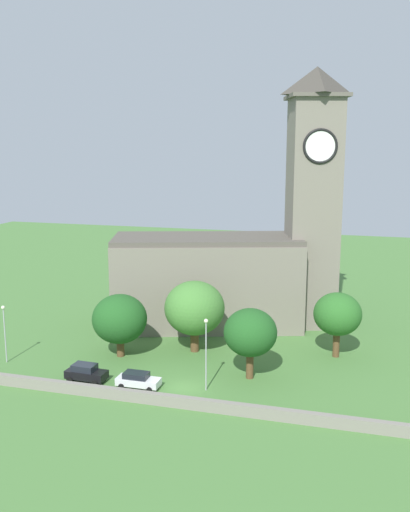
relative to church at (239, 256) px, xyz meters
name	(u,v)px	position (x,y,z in m)	size (l,w,h in m)	color
ground_plane	(219,342)	(-0.68, -8.39, -10.11)	(200.00, 200.00, 0.00)	#477538
church	(239,256)	(0.00, 0.00, 0.00)	(33.44, 18.57, 36.15)	slate
quay_barrier	(170,401)	(-0.68, -27.97, -9.52)	(54.97, 0.70, 1.18)	gray
car_black	(86,373)	(-11.70, -24.66, -9.14)	(4.61, 2.43, 1.92)	black
car_white	(138,380)	(-5.52, -24.69, -9.25)	(4.73, 2.13, 1.68)	silver
streetlamp_west_end	(4,325)	(-23.54, -22.23, -5.41)	(0.44, 0.44, 7.04)	#9EA0A5
streetlamp_west_mid	(206,344)	(1.72, -23.35, -4.92)	(0.44, 0.44, 7.90)	#9EA0A5
tree_by_tower	(120,319)	(-11.19, -16.59, -5.34)	(6.72, 6.72, 7.81)	brown
tree_riverside_east	(338,314)	(14.48, -9.50, -4.69)	(5.84, 5.84, 8.09)	brown
tree_churchyard	(250,333)	(5.55, -18.92, -4.80)	(5.92, 5.92, 8.01)	brown
tree_riverside_west	(195,308)	(-2.85, -12.46, -4.46)	(7.56, 7.56, 9.08)	brown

